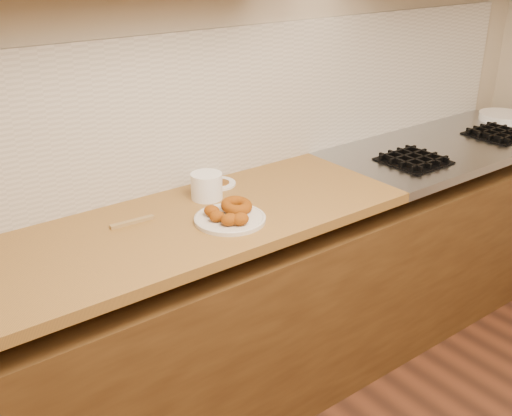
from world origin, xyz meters
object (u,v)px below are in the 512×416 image
(donut_plate, at_px, (230,219))
(plastic_tub, at_px, (207,186))
(ring_donut, at_px, (236,206))
(plate_stack, at_px, (503,117))

(donut_plate, xyz_separation_m, plastic_tub, (0.05, 0.22, 0.04))
(plastic_tub, bearing_deg, ring_donut, -88.46)
(plate_stack, bearing_deg, plastic_tub, 178.28)
(donut_plate, relative_size, plastic_tub, 2.11)
(ring_donut, height_order, plate_stack, ring_donut)
(donut_plate, bearing_deg, ring_donut, 32.28)
(donut_plate, distance_m, plate_stack, 1.94)
(ring_donut, bearing_deg, donut_plate, -147.72)
(plate_stack, bearing_deg, ring_donut, -175.98)
(donut_plate, height_order, ring_donut, ring_donut)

